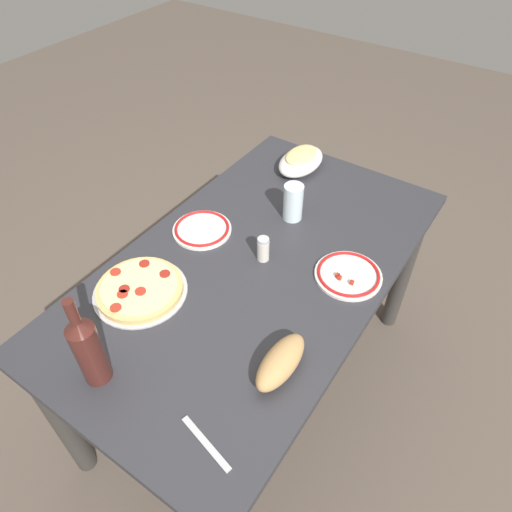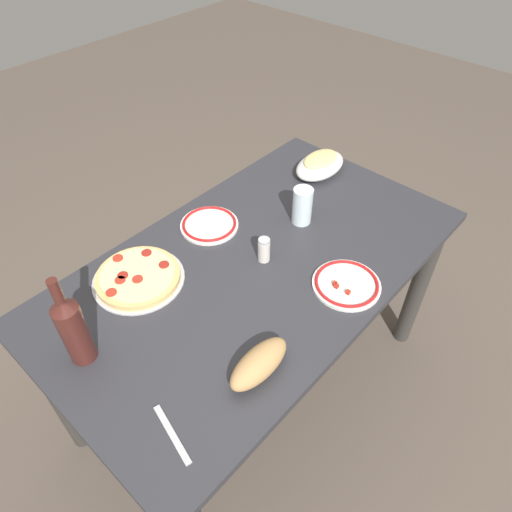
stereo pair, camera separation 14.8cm
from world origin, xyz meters
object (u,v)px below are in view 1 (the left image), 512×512
at_px(baked_pasta_dish, 301,160).
at_px(wine_bottle, 88,349).
at_px(side_plate_near, 202,229).
at_px(water_glass, 293,202).
at_px(pepperoni_pizza, 140,289).
at_px(side_plate_far, 348,275).
at_px(bread_loaf, 281,362).
at_px(dining_table, 256,288).
at_px(spice_shaker, 263,249).

relative_size(baked_pasta_dish, wine_bottle, 0.81).
xyz_separation_m(wine_bottle, side_plate_near, (-0.60, -0.14, -0.11)).
distance_m(water_glass, side_plate_near, 0.33).
distance_m(pepperoni_pizza, side_plate_far, 0.65).
relative_size(pepperoni_pizza, bread_loaf, 1.45).
height_order(baked_pasta_dish, wine_bottle, wine_bottle).
distance_m(dining_table, pepperoni_pizza, 0.40).
distance_m(side_plate_near, spice_shaker, 0.25).
bearing_deg(spice_shaker, bread_loaf, 39.73).
distance_m(side_plate_near, side_plate_far, 0.53).
height_order(side_plate_near, side_plate_far, side_plate_far).
bearing_deg(side_plate_near, pepperoni_pizza, 4.19).
bearing_deg(water_glass, spice_shaker, 7.48).
relative_size(baked_pasta_dish, water_glass, 1.76).
bearing_deg(baked_pasta_dish, side_plate_near, -9.44).
xyz_separation_m(dining_table, spice_shaker, (-0.03, 0.01, 0.17)).
bearing_deg(side_plate_near, bread_loaf, 58.55).
relative_size(pepperoni_pizza, spice_shaker, 3.28).
height_order(wine_bottle, spice_shaker, wine_bottle).
bearing_deg(bread_loaf, dining_table, -136.75).
height_order(dining_table, spice_shaker, spice_shaker).
bearing_deg(wine_bottle, water_glass, 174.39).
height_order(baked_pasta_dish, spice_shaker, spice_shaker).
xyz_separation_m(side_plate_far, spice_shaker, (0.08, -0.27, 0.03)).
distance_m(dining_table, baked_pasta_dish, 0.60).
height_order(pepperoni_pizza, side_plate_near, pepperoni_pizza).
bearing_deg(baked_pasta_dish, side_plate_far, 44.41).
height_order(dining_table, wine_bottle, wine_bottle).
distance_m(wine_bottle, side_plate_far, 0.79).
height_order(water_glass, spice_shaker, water_glass).
relative_size(dining_table, baked_pasta_dish, 5.87).
distance_m(baked_pasta_dish, water_glass, 0.32).
bearing_deg(wine_bottle, spice_shaker, 169.35).
bearing_deg(side_plate_far, dining_table, -67.84).
bearing_deg(side_plate_far, water_glass, -117.15).
bearing_deg(baked_pasta_dish, water_glass, 24.89).
relative_size(dining_table, side_plate_near, 6.88).
distance_m(pepperoni_pizza, spice_shaker, 0.40).
height_order(dining_table, pepperoni_pizza, pepperoni_pizza).
bearing_deg(water_glass, wine_bottle, -5.61).
height_order(baked_pasta_dish, side_plate_far, baked_pasta_dish).
bearing_deg(bread_loaf, spice_shaker, -140.27).
height_order(pepperoni_pizza, water_glass, water_glass).
height_order(dining_table, bread_loaf, bread_loaf).
bearing_deg(dining_table, side_plate_far, 112.16).
relative_size(wine_bottle, spice_shaker, 3.42).
bearing_deg(side_plate_far, spice_shaker, -72.63).
distance_m(wine_bottle, side_plate_near, 0.62).
bearing_deg(spice_shaker, side_plate_near, -88.93).
bearing_deg(side_plate_near, baked_pasta_dish, 170.56).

